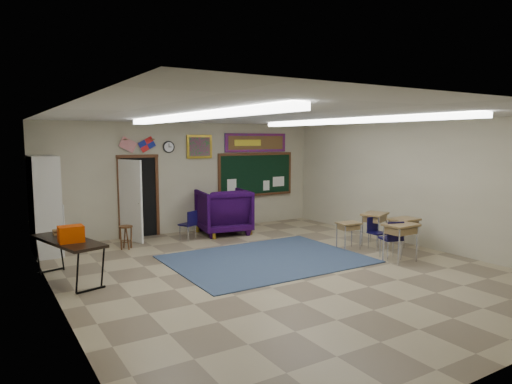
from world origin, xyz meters
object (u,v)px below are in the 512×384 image
student_desk_front_right (374,227)px  wooden_stool (126,237)px  wingback_armchair (224,211)px  folding_table (69,258)px  student_desk_front_left (349,234)px

student_desk_front_right → wooden_stool: size_ratio=1.45×
wingback_armchair → folding_table: bearing=37.2°
wooden_stool → wingback_armchair: bearing=8.2°
student_desk_front_left → wooden_stool: 5.20m
wingback_armchair → student_desk_front_left: 3.55m
student_desk_front_left → student_desk_front_right: 0.81m
student_desk_front_left → wooden_stool: student_desk_front_left is taller
student_desk_front_left → folding_table: bearing=176.8°
wingback_armchair → wooden_stool: (-2.78, -0.40, -0.32)m
folding_table → wingback_armchair: bearing=12.7°
student_desk_front_left → folding_table: size_ratio=0.32×
wingback_armchair → wooden_stool: size_ratio=2.42×
student_desk_front_left → student_desk_front_right: size_ratio=0.79×
wingback_armchair → student_desk_front_right: bearing=137.3°
student_desk_front_right → wooden_stool: bearing=128.8°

